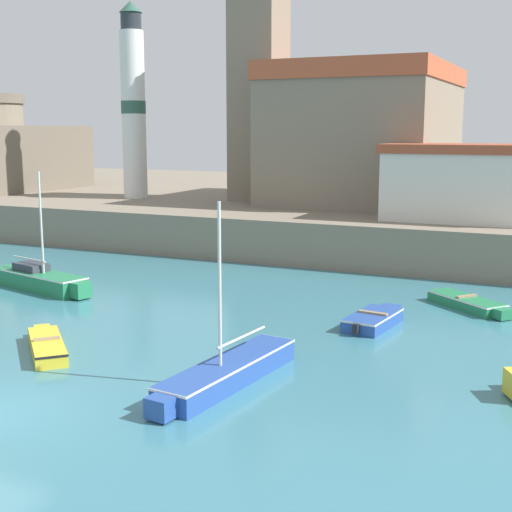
% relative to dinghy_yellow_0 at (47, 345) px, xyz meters
% --- Properties ---
extents(quay_seawall, '(120.00, 40.00, 2.49)m').
position_rel_dinghy_yellow_0_xyz_m(quay_seawall, '(2.28, 37.50, 0.99)').
color(quay_seawall, gray).
rests_on(quay_seawall, ground).
extents(dinghy_yellow_0, '(3.50, 3.46, 0.54)m').
position_rel_dinghy_yellow_0_xyz_m(dinghy_yellow_0, '(0.00, 0.00, 0.00)').
color(dinghy_yellow_0, yellow).
rests_on(dinghy_yellow_0, ground).
extents(sailboat_green_1, '(6.42, 2.80, 5.59)m').
position_rel_dinghy_yellow_0_xyz_m(sailboat_green_1, '(-6.81, 7.46, 0.25)').
color(sailboat_green_1, '#237A4C').
rests_on(sailboat_green_1, ground).
extents(dinghy_green_2, '(3.81, 3.38, 0.55)m').
position_rel_dinghy_yellow_0_xyz_m(dinghy_green_2, '(12.17, 12.13, 0.01)').
color(dinghy_green_2, '#237A4C').
rests_on(dinghy_green_2, ground).
extents(sailboat_blue_3, '(1.95, 6.58, 5.49)m').
position_rel_dinghy_yellow_0_xyz_m(sailboat_blue_3, '(6.96, -0.20, 0.14)').
color(sailboat_blue_3, '#284C9E').
rests_on(sailboat_blue_3, ground).
extents(dinghy_blue_7, '(1.75, 3.80, 0.59)m').
position_rel_dinghy_yellow_0_xyz_m(dinghy_blue_7, '(9.26, 7.86, 0.02)').
color(dinghy_blue_7, '#284C9E').
rests_on(dinghy_blue_7, ground).
extents(church, '(14.89, 14.48, 16.60)m').
position_rel_dinghy_yellow_0_xyz_m(church, '(1.39, 30.09, 7.39)').
color(church, gray).
rests_on(church, quay_seawall).
extents(lighthouse, '(1.77, 1.77, 13.90)m').
position_rel_dinghy_yellow_0_xyz_m(lighthouse, '(-13.72, 25.84, 8.99)').
color(lighthouse, silver).
rests_on(lighthouse, quay_seawall).
extents(harbor_shed_near_wharf, '(8.81, 4.82, 4.20)m').
position_rel_dinghy_yellow_0_xyz_m(harbor_shed_near_wharf, '(10.28, 22.31, 4.35)').
color(harbor_shed_near_wharf, silver).
rests_on(harbor_shed_near_wharf, quay_seawall).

